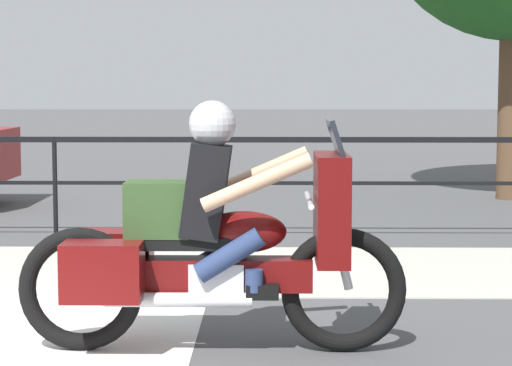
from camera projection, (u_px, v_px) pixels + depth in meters
sidewalk_band at (13, 269)px, 9.03m from camera, size 44.00×2.40×0.01m
fence_railing at (55, 158)px, 10.74m from camera, size 36.00×0.05×1.11m
motorcycle at (213, 241)px, 6.20m from camera, size 2.43×0.76×1.57m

